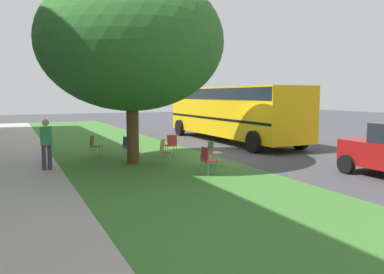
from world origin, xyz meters
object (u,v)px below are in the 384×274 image
(street_tree, at_px, (131,43))
(pedestrian_0, at_px, (46,142))
(chair_1, at_px, (129,146))
(chair_5, at_px, (213,151))
(chair_2, at_px, (165,149))
(chair_3, at_px, (208,159))
(chair_4, at_px, (95,144))
(chair_0, at_px, (171,144))
(school_bus, at_px, (231,109))

(street_tree, distance_m, pedestrian_0, 4.49)
(chair_1, xyz_separation_m, chair_5, (-2.56, -2.35, 0.00))
(street_tree, distance_m, chair_2, 3.97)
(chair_3, xyz_separation_m, chair_4, (5.00, 2.48, 0.00))
(chair_4, bearing_deg, chair_0, -110.76)
(chair_4, xyz_separation_m, school_bus, (2.26, -7.67, 1.24))
(chair_0, bearing_deg, chair_2, 150.09)
(chair_2, bearing_deg, chair_3, -170.48)
(pedestrian_0, bearing_deg, chair_3, -123.92)
(chair_0, bearing_deg, pedestrian_0, 100.87)
(chair_0, height_order, school_bus, school_bus)
(chair_1, distance_m, pedestrian_0, 3.28)
(pedestrian_0, bearing_deg, chair_0, -79.13)
(chair_1, height_order, chair_5, same)
(street_tree, relative_size, school_bus, 0.65)
(street_tree, height_order, chair_0, street_tree)
(street_tree, bearing_deg, chair_2, -112.71)
(chair_0, relative_size, chair_5, 1.00)
(chair_3, height_order, pedestrian_0, pedestrian_0)
(street_tree, relative_size, pedestrian_0, 3.99)
(school_bus, bearing_deg, street_tree, 122.58)
(chair_3, xyz_separation_m, pedestrian_0, (2.99, 4.45, 0.41))
(chair_3, bearing_deg, pedestrian_0, 56.08)
(chair_1, xyz_separation_m, chair_4, (0.98, 1.12, 0.00))
(chair_3, distance_m, chair_5, 1.76)
(chair_3, xyz_separation_m, school_bus, (7.26, -5.19, 1.24))
(school_bus, bearing_deg, chair_1, 116.31)
(chair_0, height_order, chair_4, same)
(chair_2, xyz_separation_m, school_bus, (4.73, -5.62, 1.24))
(chair_2, height_order, pedestrian_0, pedestrian_0)
(chair_0, bearing_deg, chair_3, 174.53)
(chair_0, relative_size, school_bus, 0.08)
(street_tree, relative_size, chair_1, 7.66)
(street_tree, xyz_separation_m, chair_0, (0.94, -1.88, -3.80))
(chair_2, xyz_separation_m, chair_3, (-2.53, -0.42, 0.00))
(chair_4, height_order, school_bus, school_bus)
(chair_5, relative_size, school_bus, 0.08)
(chair_1, bearing_deg, school_bus, -63.69)
(chair_4, distance_m, school_bus, 8.09)
(chair_2, xyz_separation_m, pedestrian_0, (0.46, 4.03, 0.41))
(chair_3, bearing_deg, street_tree, 26.78)
(chair_3, relative_size, pedestrian_0, 0.52)
(street_tree, xyz_separation_m, pedestrian_0, (0.01, 2.95, -3.39))
(chair_0, bearing_deg, street_tree, 116.51)
(school_bus, relative_size, pedestrian_0, 6.15)
(chair_3, distance_m, school_bus, 9.01)
(chair_1, relative_size, chair_3, 1.00)
(chair_0, bearing_deg, chair_5, -166.14)
(street_tree, distance_m, chair_3, 5.06)
(pedestrian_0, bearing_deg, chair_5, -105.80)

